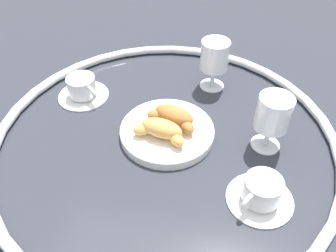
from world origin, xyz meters
The scene contains 9 objects.
ground_plane centered at (0.00, 0.00, 0.00)m, with size 2.20×2.20×0.00m, color #2D3038.
table_chrome_rim centered at (0.00, 0.00, 0.01)m, with size 0.81×0.81×0.02m, color silver.
pastry_plate centered at (0.00, -0.02, 0.01)m, with size 0.23×0.23×0.02m.
croissant_large centered at (-0.01, -0.04, 0.04)m, with size 0.13×0.09×0.04m.
croissant_small centered at (0.01, 0.01, 0.04)m, with size 0.14×0.08×0.04m.
coffee_cup_near centered at (0.26, -0.11, 0.03)m, with size 0.14×0.14×0.06m.
coffee_cup_far centered at (-0.23, 0.12, 0.03)m, with size 0.14×0.14×0.06m.
juice_glass_left centered at (-0.07, -0.24, 0.09)m, with size 0.08×0.08×0.14m.
juice_glass_right centered at (-0.23, -0.04, 0.09)m, with size 0.08×0.08×0.14m.
Camera 1 is at (-0.15, 0.57, 0.59)m, focal length 37.48 mm.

